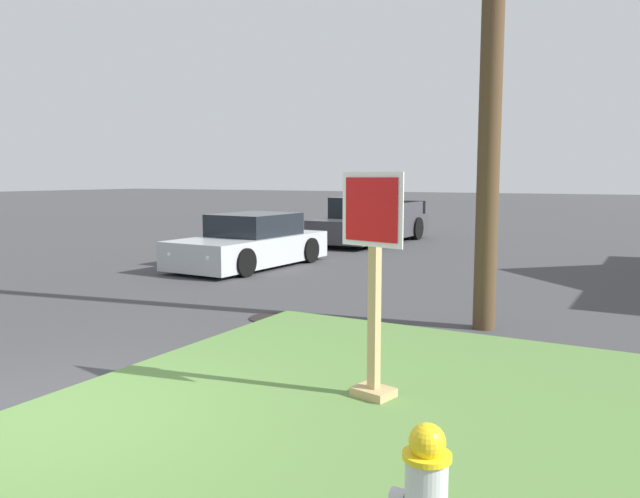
# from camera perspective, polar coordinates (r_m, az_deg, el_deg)

# --- Properties ---
(ground_plane) EXTENTS (160.00, 160.00, 0.00)m
(ground_plane) POSITION_cam_1_polar(r_m,az_deg,el_deg) (5.99, -24.04, -14.67)
(ground_plane) COLOR #3D3D3F
(grass_corner_patch) EXTENTS (5.79, 5.99, 0.08)m
(grass_corner_patch) POSITION_cam_1_polar(r_m,az_deg,el_deg) (5.76, 5.82, -14.59)
(grass_corner_patch) COLOR #567F3D
(grass_corner_patch) RESTS_ON ground
(stop_sign) EXTENTS (0.66, 0.35, 2.09)m
(stop_sign) POSITION_cam_1_polar(r_m,az_deg,el_deg) (5.72, 4.93, -4.01)
(stop_sign) COLOR tan
(stop_sign) RESTS_ON grass_corner_patch
(manhole_cover) EXTENTS (0.70, 0.70, 0.02)m
(manhole_cover) POSITION_cam_1_polar(r_m,az_deg,el_deg) (9.43, -4.37, -6.34)
(manhole_cover) COLOR black
(manhole_cover) RESTS_ON ground
(parked_sedan_silver) EXTENTS (2.03, 4.28, 1.25)m
(parked_sedan_silver) POSITION_cam_1_polar(r_m,az_deg,el_deg) (14.87, -6.37, 0.50)
(parked_sedan_silver) COLOR #ADB2B7
(parked_sedan_silver) RESTS_ON ground
(pickup_truck_charcoal) EXTENTS (2.11, 5.35, 1.48)m
(pickup_truck_charcoal) POSITION_cam_1_polar(r_m,az_deg,el_deg) (20.16, 4.69, 2.33)
(pickup_truck_charcoal) COLOR #38383D
(pickup_truck_charcoal) RESTS_ON ground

